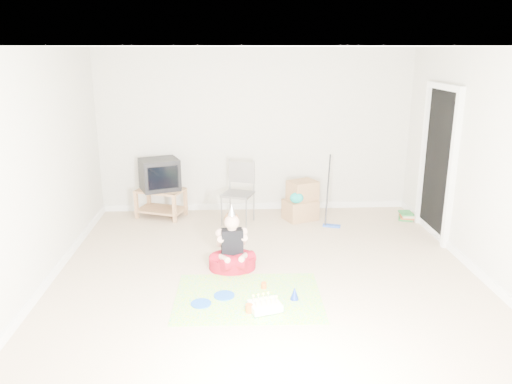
{
  "coord_description": "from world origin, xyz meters",
  "views": [
    {
      "loc": [
        -0.4,
        -5.41,
        2.59
      ],
      "look_at": [
        -0.1,
        0.4,
        0.9
      ],
      "focal_mm": 35.0,
      "sensor_mm": 36.0,
      "label": 1
    }
  ],
  "objects_px": {
    "crt_tv": "(160,174)",
    "birthday_cake": "(265,307)",
    "tv_stand": "(161,201)",
    "cardboard_boxes": "(301,201)",
    "folding_chair": "(238,194)",
    "seated_woman": "(232,254)"
  },
  "relations": [
    {
      "from": "crt_tv",
      "to": "birthday_cake",
      "type": "relative_size",
      "value": 1.55
    },
    {
      "from": "tv_stand",
      "to": "cardboard_boxes",
      "type": "bearing_deg",
      "value": -5.81
    },
    {
      "from": "tv_stand",
      "to": "folding_chair",
      "type": "xyz_separation_m",
      "value": [
        1.21,
        -0.37,
        0.2
      ]
    },
    {
      "from": "seated_woman",
      "to": "tv_stand",
      "type": "bearing_deg",
      "value": 119.28
    },
    {
      "from": "crt_tv",
      "to": "cardboard_boxes",
      "type": "relative_size",
      "value": 0.93
    },
    {
      "from": "tv_stand",
      "to": "cardboard_boxes",
      "type": "height_order",
      "value": "cardboard_boxes"
    },
    {
      "from": "seated_woman",
      "to": "birthday_cake",
      "type": "bearing_deg",
      "value": -72.76
    },
    {
      "from": "tv_stand",
      "to": "seated_woman",
      "type": "bearing_deg",
      "value": -60.72
    },
    {
      "from": "crt_tv",
      "to": "cardboard_boxes",
      "type": "bearing_deg",
      "value": -26.86
    },
    {
      "from": "cardboard_boxes",
      "to": "birthday_cake",
      "type": "bearing_deg",
      "value": -105.06
    },
    {
      "from": "folding_chair",
      "to": "birthday_cake",
      "type": "xyz_separation_m",
      "value": [
        0.23,
        -2.66,
        -0.42
      ]
    },
    {
      "from": "crt_tv",
      "to": "folding_chair",
      "type": "distance_m",
      "value": 1.28
    },
    {
      "from": "crt_tv",
      "to": "birthday_cake",
      "type": "bearing_deg",
      "value": -85.68
    },
    {
      "from": "crt_tv",
      "to": "folding_chair",
      "type": "height_order",
      "value": "folding_chair"
    },
    {
      "from": "seated_woman",
      "to": "birthday_cake",
      "type": "xyz_separation_m",
      "value": [
        0.32,
        -1.05,
        -0.14
      ]
    },
    {
      "from": "tv_stand",
      "to": "folding_chair",
      "type": "bearing_deg",
      "value": -16.87
    },
    {
      "from": "birthday_cake",
      "to": "crt_tv",
      "type": "bearing_deg",
      "value": 115.37
    },
    {
      "from": "folding_chair",
      "to": "cardboard_boxes",
      "type": "relative_size",
      "value": 1.57
    },
    {
      "from": "birthday_cake",
      "to": "seated_woman",
      "type": "bearing_deg",
      "value": 107.24
    },
    {
      "from": "folding_chair",
      "to": "birthday_cake",
      "type": "relative_size",
      "value": 2.61
    },
    {
      "from": "folding_chair",
      "to": "seated_woman",
      "type": "xyz_separation_m",
      "value": [
        -0.1,
        -1.62,
        -0.28
      ]
    },
    {
      "from": "crt_tv",
      "to": "seated_woman",
      "type": "bearing_deg",
      "value": -81.76
    }
  ]
}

